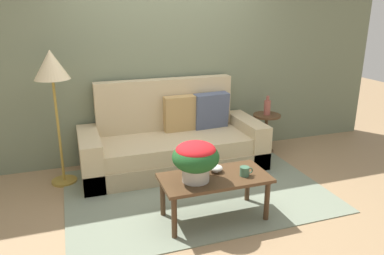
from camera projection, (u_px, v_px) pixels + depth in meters
name	position (u px, v px, depth m)	size (l,w,h in m)	color
ground_plane	(198.00, 194.00, 4.07)	(14.00, 14.00, 0.00)	#997A56
wall_back	(165.00, 56.00, 4.82)	(6.40, 0.12, 2.70)	slate
area_rug	(196.00, 190.00, 4.15)	(2.79, 1.95, 0.01)	gray
couch	(173.00, 143.00, 4.70)	(2.26, 0.90, 1.09)	tan
coffee_table	(215.00, 182.00, 3.50)	(1.03, 0.51, 0.44)	#442D1B
side_table	(266.00, 126.00, 5.16)	(0.38, 0.38, 0.55)	#4C331E
floor_lamp	(52.00, 73.00, 3.96)	(0.38, 0.38, 1.53)	olive
potted_plant	(196.00, 157.00, 3.33)	(0.43, 0.43, 0.37)	#B7B2A8
coffee_mug	(245.00, 171.00, 3.49)	(0.13, 0.09, 0.09)	#3D664C
snack_bowl	(216.00, 168.00, 3.57)	(0.13, 0.13, 0.07)	silver
table_vase	(267.00, 107.00, 5.08)	(0.09, 0.09, 0.26)	#934C42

